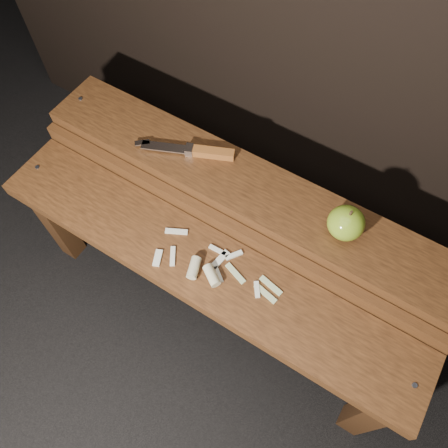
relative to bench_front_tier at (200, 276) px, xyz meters
The scene contains 6 objects.
ground 0.36m from the bench_front_tier, 90.00° to the left, with size 60.00×60.00×0.00m, color black.
bench_front_tier is the anchor object (origin of this frame).
bench_rear_tier 0.23m from the bench_front_tier, 90.00° to the left, with size 1.20×0.21×0.50m.
apple 0.40m from the bench_front_tier, 40.83° to the left, with size 0.09×0.09×0.09m.
knife 0.33m from the bench_front_tier, 121.56° to the left, with size 0.26×0.12×0.02m.
apple_scraps 0.08m from the bench_front_tier, ahead, with size 0.34×0.16×0.03m.
Camera 1 is at (0.29, -0.41, 1.43)m, focal length 35.00 mm.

